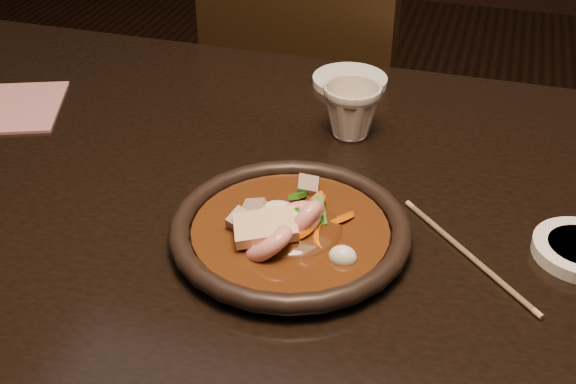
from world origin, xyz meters
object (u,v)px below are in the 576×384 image
(plate, at_px, (290,231))
(tea_cup, at_px, (352,109))
(chair, at_px, (317,115))
(table, at_px, (318,257))

(plate, height_order, tea_cup, tea_cup)
(chair, height_order, tea_cup, chair)
(plate, relative_size, tea_cup, 3.34)
(table, distance_m, tea_cup, 0.23)
(table, relative_size, plate, 5.65)
(chair, bearing_deg, plate, 112.52)
(table, distance_m, chair, 0.73)
(tea_cup, bearing_deg, table, -88.76)
(table, bearing_deg, plate, -102.83)
(tea_cup, bearing_deg, chair, 109.58)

